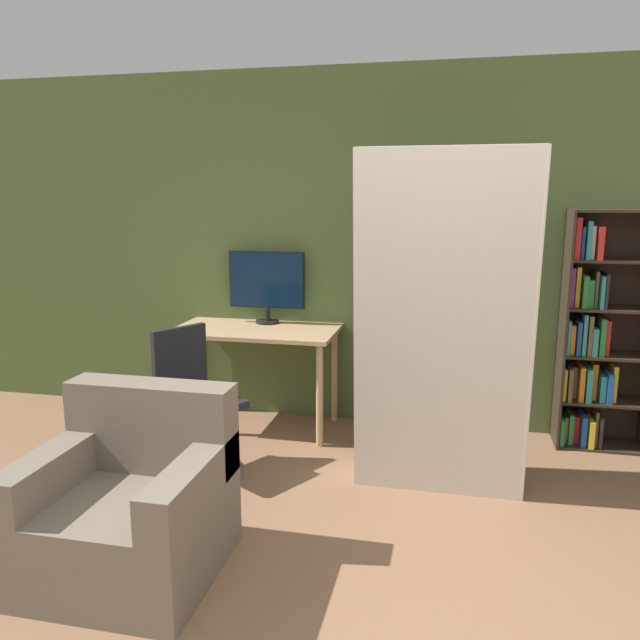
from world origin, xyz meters
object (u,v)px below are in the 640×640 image
mattress_near (444,328)px  mattress_far (445,320)px  monitor (267,282)px  bookshelf (596,338)px  armchair (131,504)px  office_chair (196,415)px

mattress_near → mattress_far: size_ratio=1.00×
monitor → mattress_near: mattress_near is taller
bookshelf → mattress_near: (-1.03, -1.01, 0.23)m
monitor → armchair: 2.27m
monitor → mattress_far: bearing=-29.9°
armchair → office_chair: bearing=97.1°
armchair → mattress_near: bearing=37.9°
monitor → armchair: size_ratio=0.72×
office_chair → mattress_near: size_ratio=0.46×
mattress_near → mattress_far: 0.24m
mattress_near → armchair: (-1.40, -1.09, -0.70)m
mattress_near → armchair: mattress_near is taller
mattress_near → armchair: bearing=-142.1°
mattress_near → office_chair: bearing=-178.7°
office_chair → armchair: bearing=-82.9°
mattress_near → armchair: size_ratio=2.39×
mattress_near → mattress_far: (0.00, 0.24, -0.00)m
monitor → mattress_far: (1.38, -0.80, -0.09)m
bookshelf → mattress_far: mattress_far is taller
bookshelf → mattress_near: size_ratio=0.82×
monitor → mattress_near: bearing=-36.9°
mattress_far → armchair: size_ratio=2.39×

